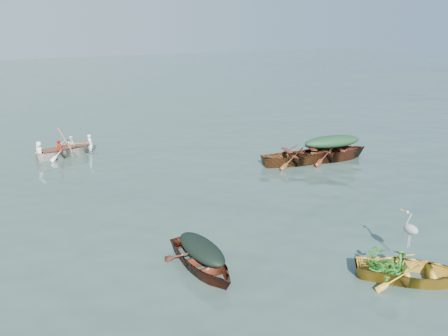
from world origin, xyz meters
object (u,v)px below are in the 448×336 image
at_px(dark_covered_boat, 202,269).
at_px(green_tarp_boat, 331,160).
at_px(yellow_dinghy, 412,280).
at_px(heron, 410,235).
at_px(open_wooden_boat, 298,164).
at_px(rowed_boat, 67,156).

bearing_deg(dark_covered_boat, green_tarp_boat, 26.94).
height_order(yellow_dinghy, green_tarp_boat, green_tarp_boat).
height_order(dark_covered_boat, heron, heron).
height_order(open_wooden_boat, rowed_boat, open_wooden_boat).
relative_size(rowed_boat, heron, 4.08).
height_order(green_tarp_boat, open_wooden_boat, green_tarp_boat).
bearing_deg(open_wooden_boat, yellow_dinghy, 171.21).
xyz_separation_m(dark_covered_boat, rowed_boat, (-1.08, 11.52, 0.00)).
height_order(dark_covered_boat, green_tarp_boat, green_tarp_boat).
distance_m(yellow_dinghy, green_tarp_boat, 9.38).
xyz_separation_m(rowed_boat, heron, (5.48, -13.93, 0.90)).
bearing_deg(dark_covered_boat, rowed_boat, 92.07).
relative_size(dark_covered_boat, rowed_boat, 0.90).
relative_size(green_tarp_boat, heron, 5.26).
xyz_separation_m(open_wooden_boat, rowed_boat, (-8.41, 6.05, 0.00)).
bearing_deg(heron, open_wooden_boat, 20.43).
relative_size(green_tarp_boat, open_wooden_boat, 1.06).
relative_size(dark_covered_boat, open_wooden_boat, 0.74).
bearing_deg(dark_covered_boat, heron, -31.94).
distance_m(yellow_dinghy, heron, 1.06).
bearing_deg(rowed_boat, open_wooden_boat, -137.88).
xyz_separation_m(yellow_dinghy, dark_covered_boat, (-4.08, 2.85, 0.00)).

